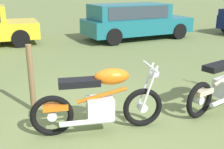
% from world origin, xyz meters
% --- Properties ---
extents(ground_plane, '(120.00, 120.00, 0.00)m').
position_xyz_m(ground_plane, '(0.00, 0.00, 0.00)').
color(ground_plane, olive).
extents(motorcycle_orange, '(2.03, 0.64, 1.02)m').
position_xyz_m(motorcycle_orange, '(0.10, -0.06, 0.49)').
color(motorcycle_orange, black).
rests_on(motorcycle_orange, ground).
extents(car_teal, '(4.72, 2.81, 1.43)m').
position_xyz_m(car_teal, '(2.71, 7.31, 0.83)').
color(car_teal, '#19606B').
rests_on(car_teal, ground).
extents(fence_post_wooden, '(0.10, 0.10, 1.20)m').
position_xyz_m(fence_post_wooden, '(-0.95, 0.91, 0.60)').
color(fence_post_wooden, brown).
rests_on(fence_post_wooden, ground).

